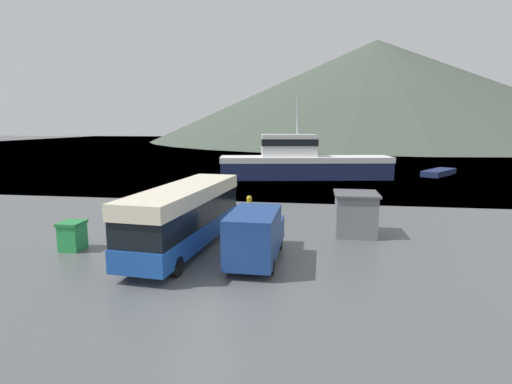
{
  "coord_description": "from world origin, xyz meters",
  "views": [
    {
      "loc": [
        3.97,
        -12.75,
        6.43
      ],
      "look_at": [
        0.1,
        13.13,
        2.0
      ],
      "focal_mm": 28.0,
      "sensor_mm": 36.0,
      "label": 1
    }
  ],
  "objects_px": {
    "tour_bus": "(186,214)",
    "dock_kiosk": "(356,214)",
    "delivery_van": "(256,234)",
    "storage_bin": "(72,236)",
    "fishing_boat": "(302,162)",
    "small_boat": "(439,172)"
  },
  "relations": [
    {
      "from": "fishing_boat",
      "to": "storage_bin",
      "type": "distance_m",
      "value": 31.74
    },
    {
      "from": "fishing_boat",
      "to": "small_boat",
      "type": "relative_size",
      "value": 3.08
    },
    {
      "from": "delivery_van",
      "to": "dock_kiosk",
      "type": "xyz_separation_m",
      "value": [
        5.1,
        5.5,
        -0.06
      ]
    },
    {
      "from": "dock_kiosk",
      "to": "storage_bin",
      "type": "bearing_deg",
      "value": -160.73
    },
    {
      "from": "tour_bus",
      "to": "small_boat",
      "type": "distance_m",
      "value": 41.13
    },
    {
      "from": "tour_bus",
      "to": "dock_kiosk",
      "type": "height_order",
      "value": "tour_bus"
    },
    {
      "from": "tour_bus",
      "to": "delivery_van",
      "type": "distance_m",
      "value": 4.08
    },
    {
      "from": "storage_bin",
      "to": "dock_kiosk",
      "type": "xyz_separation_m",
      "value": [
        14.75,
        5.16,
        0.51
      ]
    },
    {
      "from": "dock_kiosk",
      "to": "small_boat",
      "type": "distance_m",
      "value": 33.13
    },
    {
      "from": "dock_kiosk",
      "to": "small_boat",
      "type": "bearing_deg",
      "value": 66.3
    },
    {
      "from": "tour_bus",
      "to": "dock_kiosk",
      "type": "bearing_deg",
      "value": 30.64
    },
    {
      "from": "fishing_boat",
      "to": "tour_bus",
      "type": "bearing_deg",
      "value": -19.48
    },
    {
      "from": "fishing_boat",
      "to": "dock_kiosk",
      "type": "height_order",
      "value": "fishing_boat"
    },
    {
      "from": "tour_bus",
      "to": "fishing_boat",
      "type": "height_order",
      "value": "fishing_boat"
    },
    {
      "from": "delivery_van",
      "to": "storage_bin",
      "type": "distance_m",
      "value": 9.67
    },
    {
      "from": "delivery_van",
      "to": "fishing_boat",
      "type": "height_order",
      "value": "fishing_boat"
    },
    {
      "from": "storage_bin",
      "to": "tour_bus",
      "type": "bearing_deg",
      "value": 9.04
    },
    {
      "from": "tour_bus",
      "to": "dock_kiosk",
      "type": "xyz_separation_m",
      "value": [
        8.94,
        4.23,
        -0.61
      ]
    },
    {
      "from": "fishing_boat",
      "to": "storage_bin",
      "type": "bearing_deg",
      "value": -29.6
    },
    {
      "from": "fishing_boat",
      "to": "small_boat",
      "type": "xyz_separation_m",
      "value": [
        17.29,
        5.66,
        -1.65
      ]
    },
    {
      "from": "delivery_van",
      "to": "fishing_boat",
      "type": "bearing_deg",
      "value": 88.71
    },
    {
      "from": "tour_bus",
      "to": "dock_kiosk",
      "type": "distance_m",
      "value": 9.91
    }
  ]
}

